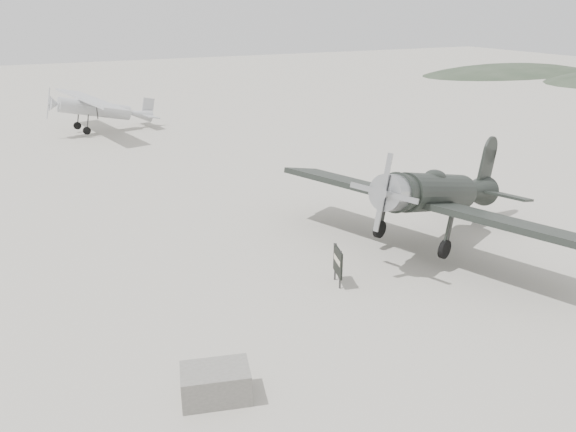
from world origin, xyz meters
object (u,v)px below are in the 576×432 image
at_px(highwing_monoplane, 99,106).
at_px(equipment_block, 216,383).
at_px(lowwing_monoplane, 439,193).
at_px(sign_board, 338,262).

distance_m(highwing_monoplane, equipment_block, 31.57).
relative_size(lowwing_monoplane, equipment_block, 7.44).
distance_m(lowwing_monoplane, sign_board, 5.46).
bearing_deg(sign_board, lowwing_monoplane, 28.91).
bearing_deg(equipment_block, lowwing_monoplane, 25.16).
relative_size(lowwing_monoplane, sign_board, 8.92).
xyz_separation_m(highwing_monoplane, sign_board, (3.43, -27.73, -1.09)).
bearing_deg(equipment_block, sign_board, 34.07).
distance_m(lowwing_monoplane, highwing_monoplane, 27.81).
bearing_deg(lowwing_monoplane, highwing_monoplane, 86.67).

